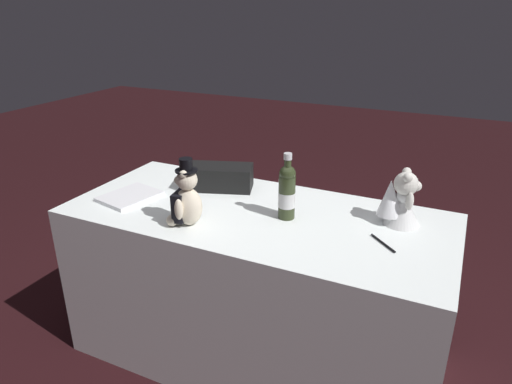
{
  "coord_description": "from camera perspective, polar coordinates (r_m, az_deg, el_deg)",
  "views": [
    {
      "loc": [
        0.79,
        -1.68,
        1.66
      ],
      "look_at": [
        0.0,
        0.0,
        0.88
      ],
      "focal_mm": 32.29,
      "sensor_mm": 36.0,
      "label": 1
    }
  ],
  "objects": [
    {
      "name": "champagne_bottle",
      "position": [
        1.96,
        3.86,
        0.1
      ],
      "size": [
        0.07,
        0.07,
        0.29
      ],
      "color": "#2D361D",
      "rests_on": "reception_table"
    },
    {
      "name": "reception_table",
      "position": [
        2.25,
        0.0,
        -11.67
      ],
      "size": [
        1.71,
        0.77,
        0.78
      ],
      "primitive_type": "cube",
      "color": "white",
      "rests_on": "ground_plane"
    },
    {
      "name": "teddy_bear_groom",
      "position": [
        1.93,
        -8.68,
        -0.98
      ],
      "size": [
        0.15,
        0.16,
        0.29
      ],
      "color": "beige",
      "rests_on": "reception_table"
    },
    {
      "name": "signing_pen",
      "position": [
        1.87,
        15.35,
        -6.05
      ],
      "size": [
        0.12,
        0.11,
        0.01
      ],
      "color": "black",
      "rests_on": "reception_table"
    },
    {
      "name": "ground_plane",
      "position": [
        2.49,
        0.0,
        -19.15
      ],
      "size": [
        12.0,
        12.0,
        0.0
      ],
      "primitive_type": "plane",
      "color": "black"
    },
    {
      "name": "guestbook",
      "position": [
        2.28,
        -15.37,
        -0.53
      ],
      "size": [
        0.25,
        0.3,
        0.02
      ],
      "primitive_type": "cube",
      "rotation": [
        0.0,
        0.0,
        -0.21
      ],
      "color": "white",
      "rests_on": "reception_table"
    },
    {
      "name": "teddy_bear_bride",
      "position": [
        2.01,
        17.42,
        -1.0
      ],
      "size": [
        0.2,
        0.15,
        0.24
      ],
      "color": "white",
      "rests_on": "reception_table"
    },
    {
      "name": "gift_case_black",
      "position": [
        2.31,
        -4.62,
        1.86
      ],
      "size": [
        0.36,
        0.25,
        0.12
      ],
      "color": "black",
      "rests_on": "reception_table"
    }
  ]
}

